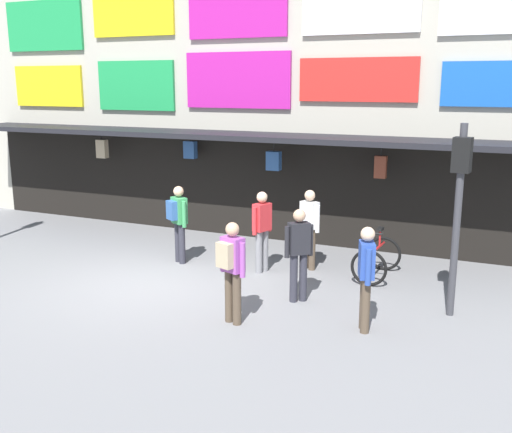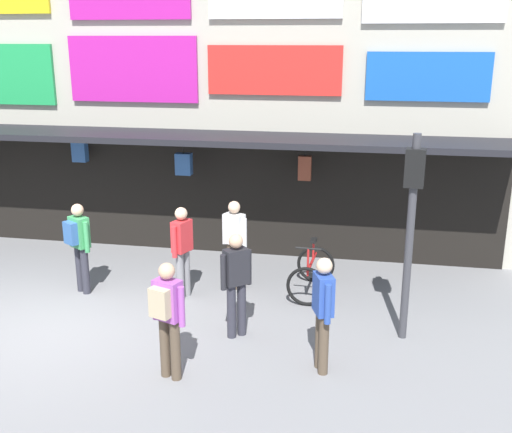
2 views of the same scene
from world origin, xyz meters
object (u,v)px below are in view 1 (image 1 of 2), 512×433
object	(u,v)px
pedestrian_in_white	(178,218)
pedestrian_in_black	(309,225)
bicycle_parked	(377,259)
pedestrian_in_blue	(262,227)
traffic_light_far	(459,190)
pedestrian_in_red	(366,273)
pedestrian_in_yellow	(232,265)
pedestrian_in_green	(299,250)

from	to	relation	value
pedestrian_in_white	pedestrian_in_black	bearing A→B (deg)	14.90
bicycle_parked	pedestrian_in_white	world-z (taller)	pedestrian_in_white
pedestrian_in_black	pedestrian_in_white	distance (m)	2.80
pedestrian_in_blue	pedestrian_in_black	size ratio (longest dim) A/B	1.00
traffic_light_far	pedestrian_in_red	world-z (taller)	traffic_light_far
pedestrian_in_black	pedestrian_in_red	bearing A→B (deg)	-55.22
traffic_light_far	pedestrian_in_yellow	world-z (taller)	traffic_light_far
pedestrian_in_green	pedestrian_in_white	bearing A→B (deg)	160.26
pedestrian_in_green	pedestrian_in_red	distance (m)	1.60
pedestrian_in_blue	pedestrian_in_black	world-z (taller)	same
pedestrian_in_blue	pedestrian_in_green	world-z (taller)	same
pedestrian_in_blue	pedestrian_in_red	distance (m)	3.35
pedestrian_in_black	pedestrian_in_yellow	distance (m)	3.23
bicycle_parked	pedestrian_in_yellow	xyz separation A→B (m)	(-1.62, -3.22, 0.59)
pedestrian_in_black	pedestrian_in_white	size ratio (longest dim) A/B	1.00
pedestrian_in_red	pedestrian_in_black	world-z (taller)	same
pedestrian_in_red	pedestrian_in_white	xyz separation A→B (m)	(-4.53, 1.91, 0.04)
bicycle_parked	pedestrian_in_red	bearing A→B (deg)	-81.28
traffic_light_far	pedestrian_in_white	bearing A→B (deg)	173.15
pedestrian_in_green	pedestrian_in_yellow	world-z (taller)	same
pedestrian_in_black	pedestrian_in_white	world-z (taller)	same
pedestrian_in_green	pedestrian_in_yellow	bearing A→B (deg)	-114.79
pedestrian_in_green	pedestrian_in_black	xyz separation A→B (m)	(-0.44, 1.85, 0.00)
pedestrian_in_blue	pedestrian_in_black	bearing A→B (deg)	35.13
bicycle_parked	pedestrian_in_blue	distance (m)	2.38
bicycle_parked	pedestrian_in_black	size ratio (longest dim) A/B	0.71
bicycle_parked	pedestrian_in_green	size ratio (longest dim) A/B	0.71
pedestrian_in_yellow	pedestrian_in_black	bearing A→B (deg)	86.54
traffic_light_far	pedestrian_in_red	bearing A→B (deg)	-133.60
traffic_light_far	pedestrian_in_blue	bearing A→B (deg)	167.73
traffic_light_far	pedestrian_in_yellow	distance (m)	3.86
pedestrian_in_blue	pedestrian_in_green	size ratio (longest dim) A/B	1.00
pedestrian_in_green	pedestrian_in_yellow	size ratio (longest dim) A/B	1.00
traffic_light_far	pedestrian_in_yellow	size ratio (longest dim) A/B	1.90
pedestrian_in_black	bicycle_parked	bearing A→B (deg)	-0.05
pedestrian_in_blue	pedestrian_in_yellow	distance (m)	2.72
pedestrian_in_red	pedestrian_in_black	size ratio (longest dim) A/B	1.00
pedestrian_in_green	pedestrian_in_white	world-z (taller)	same
pedestrian_in_blue	pedestrian_in_green	xyz separation A→B (m)	(1.26, -1.27, 0.00)
pedestrian_in_green	bicycle_parked	bearing A→B (deg)	61.94
traffic_light_far	bicycle_parked	size ratio (longest dim) A/B	2.68
bicycle_parked	traffic_light_far	bearing A→B (deg)	-41.70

